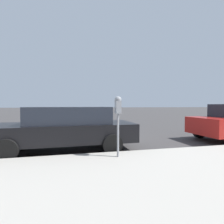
% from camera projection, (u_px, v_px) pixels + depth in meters
% --- Properties ---
extents(ground_plane, '(220.00, 220.00, 0.00)m').
position_uv_depth(ground_plane, '(78.00, 143.00, 7.24)').
color(ground_plane, '#3D3A3A').
extents(parking_meter, '(0.21, 0.19, 1.66)m').
position_uv_depth(parking_meter, '(118.00, 110.00, 4.75)').
color(parking_meter, gray).
rests_on(parking_meter, sidewalk).
extents(car_black, '(2.11, 4.90, 1.50)m').
position_uv_depth(car_black, '(65.00, 127.00, 6.03)').
color(car_black, black).
rests_on(car_black, ground_plane).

